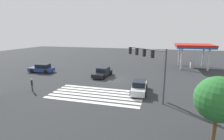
# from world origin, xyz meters

# --- Properties ---
(ground_plane) EXTENTS (111.20, 111.20, 0.00)m
(ground_plane) POSITION_xyz_m (0.00, 0.00, 0.00)
(ground_plane) COLOR #2B2D30
(crosswalk_markings) EXTENTS (11.24, 5.35, 0.01)m
(crosswalk_markings) POSITION_xyz_m (0.00, -7.09, 0.00)
(crosswalk_markings) COLOR silver
(crosswalk_markings) RESTS_ON ground_plane
(traffic_signal_mast) EXTENTS (4.72, 4.72, 5.79)m
(traffic_signal_mast) POSITION_xyz_m (5.99, -5.99, 4.42)
(traffic_signal_mast) COLOR #47474C
(traffic_signal_mast) RESTS_ON ground_plane
(car_0) EXTENTS (4.74, 2.34, 1.59)m
(car_0) POSITION_xyz_m (-14.19, 1.52, 0.74)
(car_0) COLOR navy
(car_0) RESTS_ON ground_plane
(car_1) EXTENTS (2.09, 4.86, 1.54)m
(car_1) POSITION_xyz_m (4.91, -4.83, 0.72)
(car_1) COLOR silver
(car_1) RESTS_ON ground_plane
(car_2) EXTENTS (2.49, 4.85, 1.53)m
(car_2) POSITION_xyz_m (-2.13, 1.64, 0.70)
(car_2) COLOR black
(car_2) RESTS_ON ground_plane
(gas_station_canopy) EXTENTS (7.24, 7.24, 4.96)m
(gas_station_canopy) POSITION_xyz_m (13.81, 14.03, 4.37)
(gas_station_canopy) COLOR #23519E
(gas_station_canopy) RESTS_ON ground_plane
(pedestrian) EXTENTS (0.41, 0.41, 1.67)m
(pedestrian) POSITION_xyz_m (-8.36, -8.11, 0.93)
(pedestrian) COLOR #232842
(pedestrian) RESTS_ON ground_plane
(tree_corner_b) EXTENTS (2.81, 2.81, 4.83)m
(tree_corner_b) POSITION_xyz_m (10.82, -14.53, 3.41)
(tree_corner_b) COLOR brown
(tree_corner_b) RESTS_ON ground_plane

